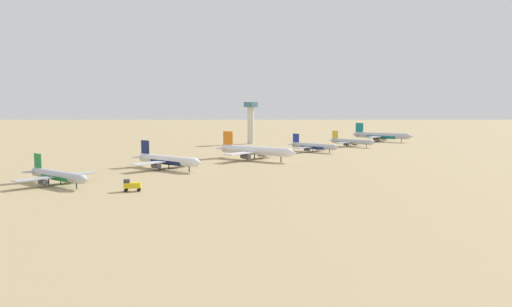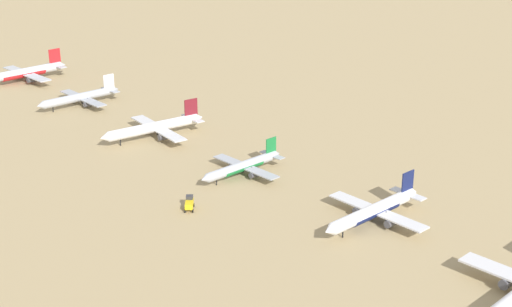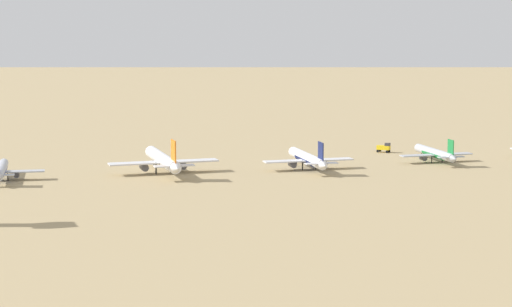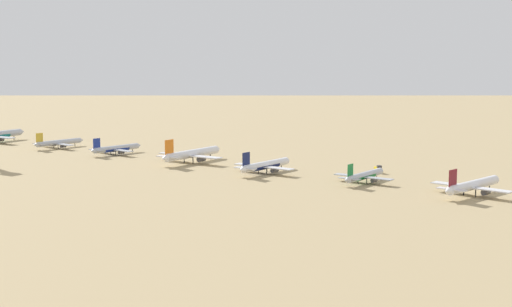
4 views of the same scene
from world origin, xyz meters
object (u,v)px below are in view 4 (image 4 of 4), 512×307
(parked_jet_5, at_px, (191,154))
(service_truck, at_px, (378,169))
(parked_jet_2, at_px, (472,185))
(parked_jet_4, at_px, (265,165))
(parked_jet_6, at_px, (116,149))
(parked_jet_3, at_px, (364,176))
(parked_jet_7, at_px, (58,143))

(parked_jet_5, distance_m, service_truck, 99.34)
(parked_jet_2, bearing_deg, service_truck, 59.81)
(parked_jet_5, bearing_deg, parked_jet_4, -99.54)
(parked_jet_2, relative_size, parked_jet_6, 1.21)
(parked_jet_6, bearing_deg, parked_jet_3, -93.63)
(parked_jet_5, xyz_separation_m, parked_jet_7, (4.36, 104.05, -1.23))
(parked_jet_3, xyz_separation_m, parked_jet_5, (7.73, 103.71, 1.30))
(parked_jet_5, xyz_separation_m, service_truck, (22.17, -96.80, -2.60))
(parked_jet_2, distance_m, parked_jet_3, 50.50)
(parked_jet_3, height_order, parked_jet_7, parked_jet_7)
(parked_jet_4, relative_size, parked_jet_5, 0.85)
(parked_jet_7, bearing_deg, parked_jet_5, -92.40)
(parked_jet_3, relative_size, parked_jet_7, 0.99)
(service_truck, bearing_deg, parked_jet_7, 95.07)
(parked_jet_5, distance_m, parked_jet_7, 104.15)
(service_truck, bearing_deg, parked_jet_2, -120.19)
(parked_jet_2, height_order, parked_jet_7, parked_jet_2)
(parked_jet_4, xyz_separation_m, parked_jet_6, (11.05, 107.25, -0.48))
(parked_jet_6, distance_m, parked_jet_7, 48.38)
(parked_jet_4, bearing_deg, parked_jet_2, -91.40)
(parked_jet_2, bearing_deg, parked_jet_3, 86.10)
(service_truck, bearing_deg, parked_jet_5, 102.90)
(parked_jet_2, height_order, parked_jet_3, parked_jet_2)
(parked_jet_2, relative_size, parked_jet_4, 1.06)
(parked_jet_5, bearing_deg, parked_jet_3, -94.26)
(parked_jet_2, xyz_separation_m, parked_jet_3, (3.43, 50.37, -0.86))
(parked_jet_7, height_order, service_truck, parked_jet_7)
(parked_jet_5, relative_size, service_truck, 8.81)
(parked_jet_7, xyz_separation_m, service_truck, (17.81, -200.85, -1.37))
(parked_jet_3, xyz_separation_m, parked_jet_7, (12.09, 207.76, 0.07))
(parked_jet_5, bearing_deg, parked_jet_2, -94.14)
(parked_jet_5, bearing_deg, parked_jet_7, 87.60)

